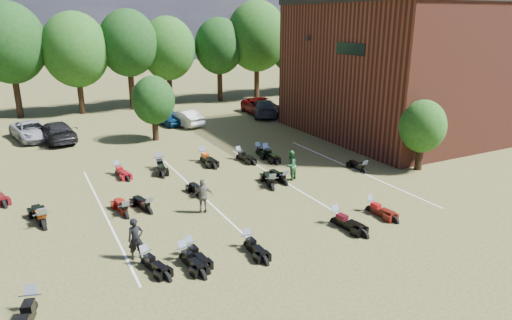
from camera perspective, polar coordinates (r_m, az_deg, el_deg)
ground at (r=23.02m, az=3.03°, el=-5.75°), size 160.00×160.00×0.00m
car_2 at (r=39.14m, az=-26.25°, el=3.30°), size 3.34×5.42×1.40m
car_3 at (r=37.77m, az=-23.77°, el=3.26°), size 3.04×5.54×1.52m
car_4 at (r=40.97m, az=-10.92°, el=5.31°), size 2.24×4.13×1.33m
car_5 at (r=40.20m, az=-8.96°, el=5.22°), size 2.53×4.42×1.38m
car_6 at (r=44.45m, az=0.74°, el=6.72°), size 3.13×5.90×1.58m
car_7 at (r=43.70m, az=1.04°, el=6.52°), size 4.06×5.76×1.55m
person_black at (r=18.52m, az=-14.81°, el=-9.53°), size 0.63×0.43×1.69m
person_green at (r=26.37m, az=4.34°, el=-0.67°), size 1.08×1.01×1.77m
person_grey at (r=22.07m, az=-6.62°, el=-4.51°), size 1.08×0.72×1.70m
motorcycle_0 at (r=17.02m, az=-26.07°, el=-16.71°), size 1.37×2.44×1.30m
motorcycle_1 at (r=18.39m, az=-9.00°, el=-12.30°), size 0.93×2.12×1.14m
motorcycle_2 at (r=18.39m, az=-13.59°, el=-12.60°), size 1.17×2.09×1.11m
motorcycle_3 at (r=18.72m, az=-8.22°, el=-11.69°), size 0.82×2.07×1.12m
motorcycle_4 at (r=19.11m, az=-1.05°, el=-10.85°), size 0.67×2.02×1.12m
motorcycle_5 at (r=21.42m, az=9.95°, el=-7.85°), size 1.06×2.33×1.25m
motorcycle_6 at (r=23.07m, az=14.10°, el=-6.23°), size 0.83×2.10×1.14m
motorcycle_7 at (r=22.60m, az=-15.90°, el=-6.89°), size 0.84×2.22×1.21m
motorcycle_8 at (r=22.81m, az=-24.96°, el=-7.69°), size 1.13×2.60×1.40m
motorcycle_9 at (r=22.81m, az=-13.22°, el=-6.45°), size 1.10×2.20×1.18m
motorcycle_10 at (r=24.03m, az=-6.73°, el=-4.83°), size 0.78×2.16×1.19m
motorcycle_11 at (r=25.16m, az=2.02°, el=-3.67°), size 1.37×2.47×1.31m
motorcycle_12 at (r=25.90m, az=3.60°, el=-3.07°), size 0.72×2.20×1.23m
motorcycle_13 at (r=28.53m, az=13.29°, el=-1.56°), size 0.76×2.03×1.11m
motorcycle_15 at (r=28.78m, az=-16.87°, el=-1.68°), size 1.01×2.16×1.16m
motorcycle_16 at (r=29.28m, az=-11.99°, el=-0.97°), size 1.19×2.59×1.39m
motorcycle_17 at (r=30.19m, az=-6.64°, el=-0.14°), size 0.87×2.47×1.36m
motorcycle_18 at (r=30.45m, az=-2.12°, el=0.12°), size 1.03×2.23×1.20m
motorcycle_19 at (r=30.88m, az=1.25°, el=0.38°), size 0.99×2.41×1.31m
motorcycle_20 at (r=31.55m, az=0.25°, el=0.76°), size 0.79×2.08×1.14m
brick_building at (r=42.78m, az=23.28°, el=11.10°), size 25.40×15.20×10.70m
tree_line at (r=48.28m, az=-16.13°, el=13.53°), size 56.00×6.00×9.79m
young_tree_near_building at (r=29.37m, az=20.10°, el=3.97°), size 2.80×2.80×4.16m
young_tree_midfield at (r=35.33m, az=-12.70°, el=7.30°), size 3.20×3.20×4.70m
parking_lines at (r=24.33m, az=-6.71°, el=-4.52°), size 20.10×14.00×0.01m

